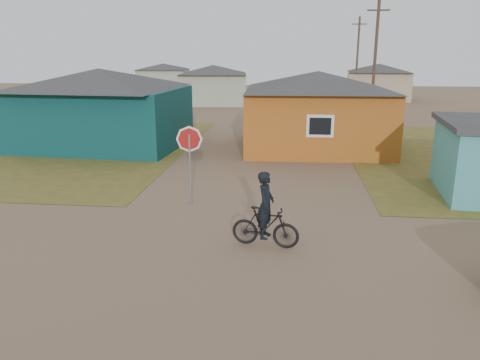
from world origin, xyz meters
name	(u,v)px	position (x,y,z in m)	size (l,w,h in m)	color
ground	(235,269)	(0.00, 0.00, 0.00)	(120.00, 120.00, 0.00)	#7D6048
grass_nw	(0,146)	(-14.00, 13.00, 0.01)	(20.00, 18.00, 0.00)	olive
house_teal	(101,107)	(-8.50, 13.50, 2.05)	(8.93, 7.08, 4.00)	#093436
house_yellow	(317,110)	(2.50, 14.00, 2.00)	(7.72, 6.76, 3.90)	#A9581A
house_pale_west	(213,84)	(-6.00, 34.00, 1.86)	(7.04, 6.15, 3.60)	#9CA58D
house_beige_east	(378,81)	(10.00, 40.00, 1.86)	(6.95, 6.05, 3.60)	tan
house_pale_north	(164,78)	(-14.00, 46.00, 1.75)	(6.28, 5.81, 3.40)	#9CA58D
utility_pole_near	(375,62)	(6.50, 22.00, 4.14)	(1.40, 0.20, 8.00)	#48362B
utility_pole_far	(357,58)	(7.50, 38.00, 4.14)	(1.40, 0.20, 8.00)	#48362B
stop_sign	(189,147)	(-1.99, 4.60, 1.88)	(0.81, 0.29, 2.57)	gray
cyclist	(265,220)	(0.62, 1.40, 0.72)	(1.81, 0.78, 1.98)	black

